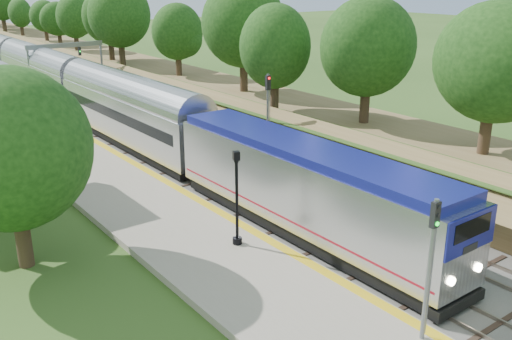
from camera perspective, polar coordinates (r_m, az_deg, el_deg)
trackbed at (r=71.94m, az=-19.77°, el=7.33°), size 9.50×170.00×0.28m
platform at (r=30.14m, az=-6.64°, el=-6.69°), size 6.40×68.00×0.38m
yellow_stripe at (r=31.44m, az=-2.17°, el=-5.06°), size 0.55×68.00×0.01m
embankment at (r=74.46m, az=-13.76°, el=9.73°), size 10.64×170.00×11.70m
signal_gantry at (r=66.64m, az=-18.48°, el=10.78°), size 8.40×0.38×6.20m
trees_behind_platform at (r=30.54m, az=-21.19°, el=1.21°), size 7.82×53.32×7.21m
train at (r=66.92m, az=-20.48°, el=8.50°), size 3.22×106.93×4.73m
lamppost_far at (r=27.97m, az=-1.93°, el=-3.38°), size 0.48×0.48×4.84m
signal_platform at (r=21.21m, az=17.07°, el=-8.17°), size 0.33×0.26×5.55m
signal_farside at (r=41.25m, az=1.19°, el=6.16°), size 0.35×0.28×6.43m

